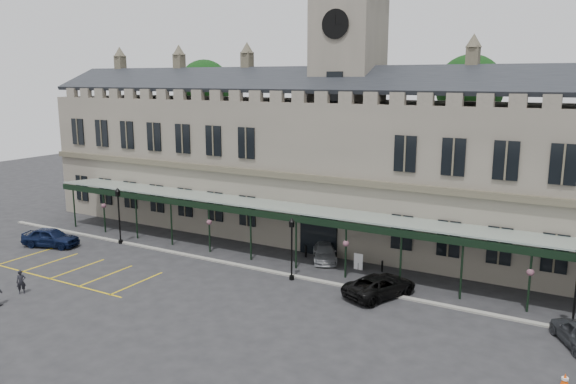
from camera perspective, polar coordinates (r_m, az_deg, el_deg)
The scene contains 18 objects.
ground at distance 36.42m, azimuth -4.77°, elevation -10.95°, with size 140.00×140.00×0.00m, color #232325.
station_building at distance 48.18m, azimuth 5.86°, elevation 2.58°, with size 60.00×10.36×17.30m.
clock_tower at distance 47.69m, azimuth 6.07°, elevation 10.51°, with size 5.60×5.60×24.80m.
canopy at distance 41.64m, azimuth 1.00°, elevation -4.51°, with size 50.00×4.10×4.30m.
kerb at distance 40.73m, azimuth -0.35°, elevation -8.34°, with size 60.00×0.40×0.12m, color gray.
parking_markings at distance 44.49m, azimuth -21.09°, elevation -7.48°, with size 16.00×6.00×0.01m, color gold, non-canonical shape.
tree_behind_left at distance 66.87m, azimuth -8.47°, elevation 10.46°, with size 6.00×6.00×16.00m.
tree_behind_mid at distance 53.84m, azimuth 17.97°, elevation 9.81°, with size 6.00×6.00×16.00m.
lamp_post_left at distance 49.56m, azimuth -16.81°, elevation -1.81°, with size 0.46×0.46×4.88m.
lamp_post_mid at distance 39.00m, azimuth 0.38°, elevation -5.22°, with size 0.43×0.43×4.50m.
traffic_cone at distance 29.72m, azimuth 26.30°, elevation -16.83°, with size 0.47×0.47×0.75m.
sign_board at distance 41.99m, azimuth 7.16°, elevation -7.05°, with size 0.71×0.09×1.21m.
bollard_left at distance 44.48m, azimuth 1.82°, elevation -6.05°, with size 0.17×0.17×0.95m, color black.
bollard_right at distance 41.85m, azimuth 9.55°, elevation -7.44°, with size 0.15×0.15×0.82m, color black.
car_left_a at distance 51.15m, azimuth -22.98°, elevation -4.25°, with size 1.90×4.73×1.61m, color black.
car_taxi at distance 43.87m, azimuth 3.75°, elevation -6.11°, with size 1.76×4.32×1.25m, color #96989D.
car_van at distance 37.24m, azimuth 9.33°, elevation -9.36°, with size 2.39×5.18×1.44m, color black.
person_a at distance 41.07m, azimuth -25.48°, elevation -8.25°, with size 0.58×0.38×1.59m, color black.
Camera 1 is at (19.22, -27.65, 13.88)m, focal length 35.00 mm.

